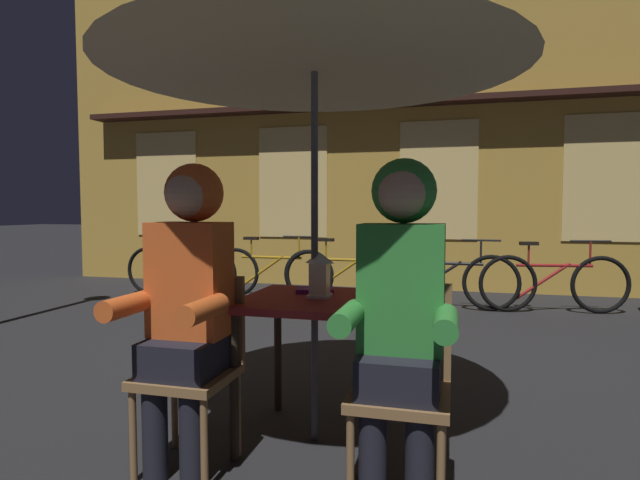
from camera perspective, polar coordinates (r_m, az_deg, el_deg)
ground_plane at (r=2.84m, az=-0.60°, el=-21.26°), size 60.00×60.00×0.00m
cafe_table at (r=2.64m, az=-0.61°, el=-8.58°), size 0.72×0.72×0.74m
patio_umbrella at (r=2.72m, az=-0.63°, el=22.08°), size 2.10×2.10×2.31m
lantern at (r=2.60m, az=-0.04°, el=-3.79°), size 0.11×0.11×0.23m
chair_left at (r=2.52m, az=-13.80°, el=-12.77°), size 0.40×0.40×0.87m
chair_right at (r=2.24m, az=9.09°, el=-14.77°), size 0.40×0.40×0.87m
person_left_hooded at (r=2.39m, az=-14.58°, el=-4.88°), size 0.45×0.56×1.40m
person_right_hooded at (r=2.10m, az=9.03°, el=-5.97°), size 0.45×0.56×1.40m
shopfront_building at (r=8.22m, az=5.24°, el=16.87°), size 10.00×0.93×6.20m
bicycle_nearest at (r=7.25m, az=-15.33°, el=-3.30°), size 1.68×0.10×0.84m
bicycle_second at (r=6.85m, az=-5.47°, el=-3.58°), size 1.68×0.08×0.84m
bicycle_third at (r=6.49m, az=3.07°, el=-3.96°), size 1.68×0.11×0.84m
bicycle_fourth at (r=6.26m, az=13.86°, el=-4.34°), size 1.68×0.08×0.84m
bicycle_fifth at (r=6.43m, az=24.60°, el=-4.35°), size 1.67×0.32×0.84m
book at (r=2.78m, az=-0.58°, el=-5.59°), size 0.23×0.19×0.02m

